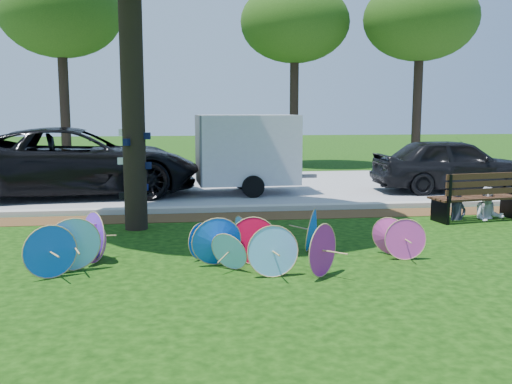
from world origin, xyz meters
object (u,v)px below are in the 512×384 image
Objects in this scene: parasol_pile at (218,242)px; person_left at (458,192)px; park_bench at (475,196)px; black_van at (76,162)px; dark_pickup at (453,165)px; person_right at (490,188)px; cargo_trailer at (248,149)px.

person_left is at bearing 29.07° from parasol_pile.
black_van is at bearing 143.76° from park_bench.
dark_pickup is 4.43m from park_bench.
person_right is at bearing 164.83° from dark_pickup.
dark_pickup is 4.26m from person_right.
cargo_trailer is at bearing 114.47° from person_left.
black_van is 5.61× the size of person_left.
person_left reaches higher than parasol_pile.
black_van is 9.79m from person_left.
parasol_pile is at bearing -161.74° from park_bench.
dark_pickup reaches higher than person_left.
black_van is at bearing 88.33° from dark_pickup.
park_bench is at bearing -49.28° from cargo_trailer.
dark_pickup is at bearing 47.93° from person_left.
parasol_pile is 2.22× the size of cargo_trailer.
cargo_trailer is (4.67, -0.15, 0.31)m from black_van.
black_van is at bearing 175.13° from cargo_trailer.
person_right is (9.34, -4.60, -0.26)m from black_van.
dark_pickup is (7.17, 7.03, 0.41)m from parasol_pile.
person_right is (-1.19, -4.09, -0.10)m from dark_pickup.
parasol_pile is 1.32× the size of dark_pickup.
park_bench is at bearing 27.13° from parasol_pile.
black_van reaches higher than dark_pickup.
park_bench is at bearing 160.66° from dark_pickup.
parasol_pile is at bearing -103.13° from cargo_trailer.
person_left reaches higher than park_bench.
park_bench is at bearing -123.14° from black_van.
dark_pickup reaches higher than park_bench.
park_bench is (-1.54, -4.14, -0.26)m from dark_pickup.
black_van reaches higher than parasol_pile.
person_right is (0.35, 0.05, 0.16)m from park_bench.
person_right is at bearing -46.73° from cargo_trailer.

